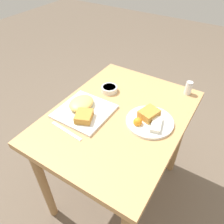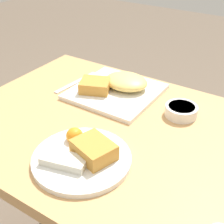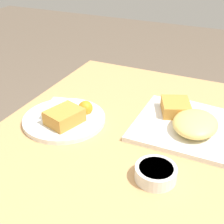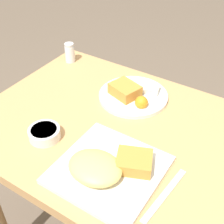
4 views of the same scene
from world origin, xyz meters
The scene contains 5 objects.
dining_table centered at (0.00, 0.00, 0.63)m, with size 0.88×0.66×0.74m.
plate_square_near centered at (0.08, -0.17, 0.76)m, with size 0.27×0.27×0.06m.
plate_oval_far centered at (-0.03, 0.16, 0.75)m, with size 0.24×0.24×0.05m.
sauce_ramekin centered at (-0.15, -0.16, 0.75)m, with size 0.09×0.09×0.03m.
butter_knife centered at (0.24, -0.15, 0.74)m, with size 0.03×0.20×0.00m.
Camera 3 is at (-0.67, -0.29, 1.22)m, focal length 50.00 mm.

